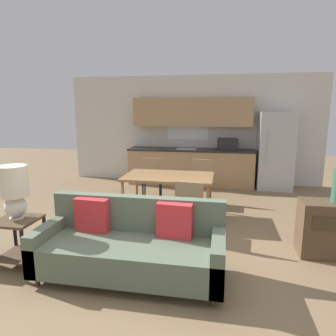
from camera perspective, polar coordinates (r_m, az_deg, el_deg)
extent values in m
plane|color=#7F6647|center=(3.65, -3.68, -19.46)|extent=(20.00, 20.00, 0.00)
cube|color=silver|center=(7.73, 4.70, 7.27)|extent=(6.40, 0.06, 2.70)
cube|color=white|center=(7.70, 3.82, 9.37)|extent=(1.05, 0.01, 1.06)
cube|color=tan|center=(7.51, 4.32, 0.09)|extent=(3.07, 0.62, 0.86)
cube|color=#232326|center=(7.44, 4.37, 3.49)|extent=(3.10, 0.65, 0.04)
cube|color=#B2B5B7|center=(7.40, 3.53, 3.64)|extent=(0.48, 0.36, 0.01)
cylinder|color=#B7BABC|center=(7.55, 3.70, 4.69)|extent=(0.02, 0.02, 0.24)
cube|color=tan|center=(7.52, 4.59, 10.60)|extent=(2.91, 0.34, 0.70)
cube|color=black|center=(7.33, 11.28, 4.46)|extent=(0.48, 0.36, 0.28)
cube|color=#B7BABC|center=(7.45, 19.74, 3.07)|extent=(0.79, 0.67, 1.81)
cylinder|color=silver|center=(7.05, 18.33, 3.49)|extent=(0.02, 0.02, 0.81)
cube|color=olive|center=(5.16, 0.12, -1.63)|extent=(1.52, 0.93, 0.04)
cylinder|color=olive|center=(5.05, -8.60, -6.38)|extent=(0.05, 0.05, 0.70)
cylinder|color=olive|center=(4.79, 7.56, -7.32)|extent=(0.05, 0.05, 0.70)
cylinder|color=olive|center=(5.79, -6.00, -4.07)|extent=(0.05, 0.05, 0.70)
cylinder|color=olive|center=(5.56, 8.01, -4.74)|extent=(0.05, 0.05, 0.70)
cylinder|color=#3D2D1E|center=(3.70, -23.59, -19.12)|extent=(0.05, 0.05, 0.10)
cylinder|color=#3D2D1E|center=(3.17, 8.59, -23.76)|extent=(0.05, 0.05, 0.10)
cylinder|color=#3D2D1E|center=(4.17, -18.54, -15.15)|extent=(0.05, 0.05, 0.10)
cylinder|color=#3D2D1E|center=(3.71, 8.98, -18.14)|extent=(0.05, 0.05, 0.10)
cube|color=#566651|center=(3.47, -7.31, -16.27)|extent=(2.06, 0.80, 0.33)
cube|color=#566651|center=(3.67, -5.79, -11.04)|extent=(2.06, 0.14, 0.75)
cube|color=#566651|center=(3.82, -21.58, -13.14)|extent=(0.14, 0.80, 0.47)
cube|color=#566651|center=(3.29, 9.50, -16.51)|extent=(0.14, 0.80, 0.47)
cube|color=red|center=(3.67, -14.31, -8.71)|extent=(0.41, 0.14, 0.40)
cube|color=red|center=(3.39, 1.24, -10.03)|extent=(0.41, 0.15, 0.40)
cube|color=brown|center=(4.01, -26.87, -8.89)|extent=(0.47, 0.47, 0.03)
cube|color=brown|center=(4.17, -26.34, -14.59)|extent=(0.42, 0.42, 0.02)
cube|color=black|center=(3.84, -25.84, -14.38)|extent=(0.03, 0.03, 0.55)
cube|color=black|center=(4.39, -27.09, -11.27)|extent=(0.03, 0.03, 0.55)
cube|color=black|center=(4.15, -22.32, -12.13)|extent=(0.03, 0.03, 0.55)
cylinder|color=silver|center=(4.03, -26.87, -8.42)|extent=(0.16, 0.16, 0.02)
sphere|color=silver|center=(3.99, -27.04, -6.55)|extent=(0.25, 0.25, 0.25)
cylinder|color=beige|center=(3.91, -27.43, -2.22)|extent=(0.33, 0.33, 0.36)
cube|color=#997A56|center=(4.43, 4.54, -7.56)|extent=(0.46, 0.46, 0.04)
cube|color=#997A56|center=(4.18, 4.00, -5.44)|extent=(0.40, 0.08, 0.41)
cylinder|color=black|center=(4.63, 7.04, -9.80)|extent=(0.03, 0.03, 0.42)
cylinder|color=black|center=(4.70, 2.90, -9.42)|extent=(0.03, 0.03, 0.42)
cylinder|color=black|center=(4.32, 6.23, -11.35)|extent=(0.03, 0.03, 0.42)
cylinder|color=black|center=(4.39, 1.79, -10.91)|extent=(0.03, 0.03, 0.42)
cube|color=#997A56|center=(5.92, 6.15, -2.79)|extent=(0.45, 0.45, 0.04)
cube|color=#997A56|center=(6.06, 6.47, -0.29)|extent=(0.40, 0.06, 0.41)
cylinder|color=black|center=(5.85, 4.20, -5.29)|extent=(0.03, 0.03, 0.42)
cylinder|color=black|center=(5.80, 7.52, -5.50)|extent=(0.03, 0.03, 0.42)
cylinder|color=black|center=(6.17, 4.77, -4.43)|extent=(0.03, 0.03, 0.42)
cylinder|color=black|center=(6.12, 7.92, -4.61)|extent=(0.03, 0.03, 0.42)
cube|color=#997A56|center=(6.07, -3.04, -2.40)|extent=(0.47, 0.47, 0.04)
cube|color=#997A56|center=(6.21, -2.89, 0.04)|extent=(0.40, 0.09, 0.41)
cylinder|color=black|center=(5.99, -4.80, -4.91)|extent=(0.03, 0.03, 0.42)
cylinder|color=black|center=(5.95, -1.54, -4.97)|extent=(0.03, 0.03, 0.42)
cylinder|color=black|center=(6.31, -4.41, -4.07)|extent=(0.03, 0.03, 0.42)
cylinder|color=black|center=(6.28, -1.32, -4.11)|extent=(0.03, 0.03, 0.42)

